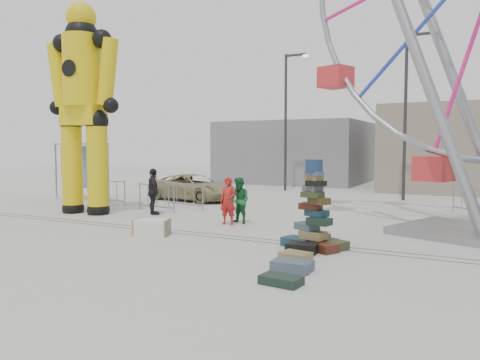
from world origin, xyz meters
The scene contains 24 objects.
ground centered at (0.00, 0.00, 0.00)m, with size 90.00×90.00×0.00m, color #9E9E99.
track_line_near centered at (0.00, 0.60, 0.00)m, with size 40.00×0.04×0.01m, color #47443F.
track_line_far centered at (0.00, 1.00, 0.00)m, with size 40.00×0.04×0.01m, color #47443F.
building_left centered at (-6.00, 22.00, 2.20)m, with size 10.00×8.00×4.40m, color gray.
lamp_post_right centered at (3.09, 13.00, 4.48)m, with size 1.41×0.25×8.00m.
lamp_post_left centered at (-3.91, 15.00, 4.48)m, with size 1.41×0.25×8.00m.
suitcase_tower centered at (2.61, 0.54, 0.63)m, with size 1.76×1.45×2.27m.
crash_test_dummy centered at (-7.29, 2.45, 4.38)m, with size 3.31×1.45×8.31m.
banner_scaffold centered at (-10.72, 5.53, 2.08)m, with size 3.88×1.44×2.77m.
steamer_trunk centered at (-2.15, 0.00, 0.23)m, with size 1.00×0.58×0.47m, color silver.
row_case_0 centered at (2.37, 1.38, 0.11)m, with size 0.75×0.46×0.21m, color #303C1E.
row_case_1 centered at (2.53, 0.56, 0.10)m, with size 0.72×0.58×0.19m, color #58595F.
row_case_2 centered at (2.54, -0.13, 0.12)m, with size 0.74×0.52×0.25m, color black.
row_case_3 centered at (2.69, -0.99, 0.10)m, with size 0.66×0.50×0.21m, color olive.
row_case_4 centered at (2.93, -1.81, 0.11)m, with size 0.82×0.54×0.22m, color #465464.
row_case_5 centered at (3.10, -2.82, 0.09)m, with size 0.77×0.46×0.17m, color #192D22.
barricade_dummy_a centered at (-8.58, 5.12, 0.55)m, with size 2.00×0.10×1.10m, color gray, non-canonical shape.
barricade_dummy_b centered at (-5.30, 4.32, 0.55)m, with size 2.00×0.10×1.10m, color gray, non-canonical shape.
barricade_dummy_c centered at (-4.73, 5.53, 0.55)m, with size 2.00×0.10×1.10m, color gray, non-canonical shape.
barricade_wheel_back centered at (6.03, 9.10, 0.55)m, with size 2.00×0.10×1.10m, color gray, non-canonical shape.
pedestrian_red centered at (-1.10, 2.73, 0.79)m, with size 0.58×0.38×1.59m, color #AF1D19.
pedestrian_green centered at (-0.86, 3.09, 0.78)m, with size 0.76×0.59×1.57m, color #18632B.
pedestrian_black centered at (-4.74, 3.41, 0.89)m, with size 1.04×0.43×1.78m, color black.
parked_suv centered at (-6.04, 8.20, 0.64)m, with size 2.11×4.58×1.27m, color #958B60.
Camera 1 is at (6.38, -10.82, 2.57)m, focal length 35.00 mm.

